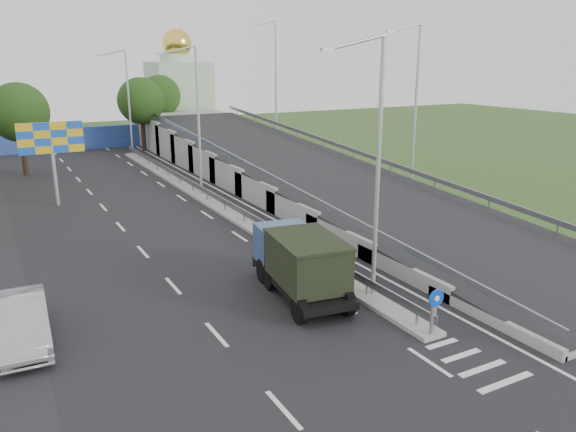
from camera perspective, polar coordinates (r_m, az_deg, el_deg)
ground at (r=19.29m, az=18.92°, el=-14.38°), size 160.00×160.00×0.00m
road_surface at (r=33.77m, az=-10.49°, el=-0.73°), size 26.00×90.00×0.04m
median at (r=38.34m, az=-8.15°, el=1.50°), size 1.00×44.00×0.20m
overpass_ramp at (r=41.12m, az=1.62°, el=4.98°), size 10.00×50.00×3.50m
median_guardrail at (r=38.18m, az=-8.18°, el=2.45°), size 0.09×44.00×0.71m
sign_bollard at (r=20.15m, az=14.62°, el=-9.37°), size 0.64×0.23×1.67m
lamp_post_near at (r=21.60m, az=8.79°, el=5.95°), size 2.74×0.18×10.08m
lamp_post_mid at (r=39.28m, az=-9.37°, el=10.25°), size 2.74×0.18×10.08m
lamp_post_far at (r=58.47m, az=-16.08°, el=11.58°), size 2.74×0.18×10.08m
blue_wall at (r=64.05m, az=-20.60°, el=7.35°), size 30.00×0.50×2.40m
church at (r=74.61m, az=-10.98°, el=12.28°), size 7.00×7.00×13.80m
billboard at (r=39.44m, az=-22.92°, el=6.88°), size 4.00×0.24×5.50m
tree_left_mid at (r=51.16m, az=-25.68°, el=9.45°), size 4.80×4.80×7.60m
tree_median_far at (r=60.89m, az=-14.71°, el=11.23°), size 4.80×4.80×7.60m
tree_ramp_far at (r=68.67m, az=-12.90°, el=11.79°), size 4.80×4.80×7.60m
dump_truck at (r=22.83m, az=1.21°, el=-4.57°), size 3.03×6.34×2.69m
parked_car_b at (r=21.34m, az=-25.53°, el=-9.67°), size 1.88×4.97×1.62m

